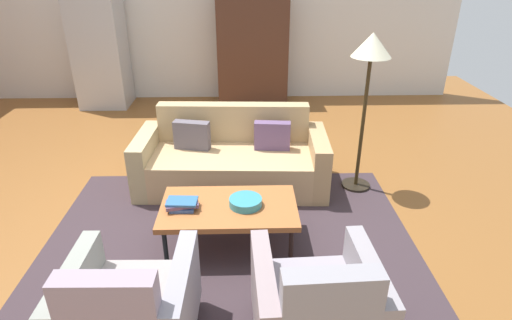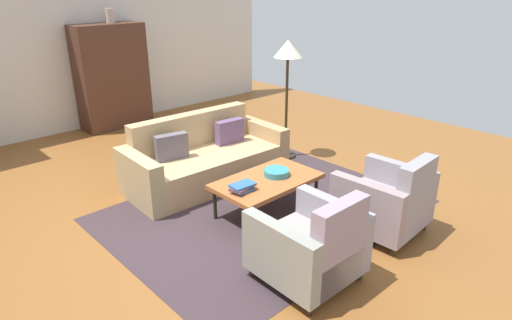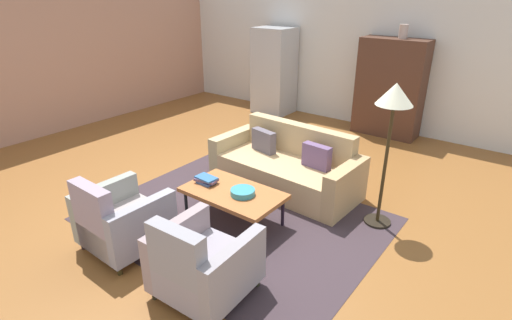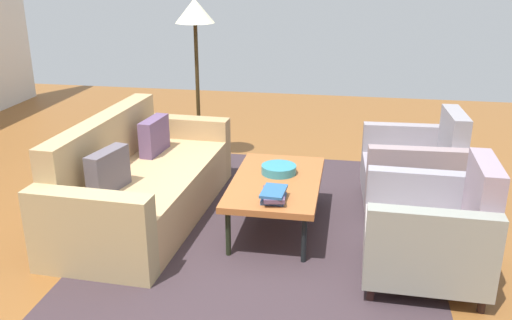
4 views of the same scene
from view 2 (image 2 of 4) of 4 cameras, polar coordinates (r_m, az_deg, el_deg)
name	(u,v)px [view 2 (image 2 of 4)]	position (r m, az deg, el deg)	size (l,w,h in m)	color
ground_plane	(204,209)	(5.18, -6.76, -6.38)	(10.59, 10.59, 0.00)	brown
wall_back	(54,50)	(8.21, -24.73, 12.83)	(8.83, 0.12, 2.80)	silver
area_rug	(264,210)	(5.12, 1.01, -6.48)	(3.40, 2.60, 0.01)	#3A2D32
couch	(204,160)	(5.79, -6.81, -0.01)	(2.14, 0.99, 0.86)	tan
coffee_table	(267,182)	(4.92, 1.45, -2.86)	(1.20, 0.70, 0.41)	black
armchair_left	(313,248)	(3.87, 7.38, -11.26)	(0.82, 0.82, 0.88)	#341E1D
armchair_right	(388,203)	(4.75, 16.76, -5.34)	(0.84, 0.84, 0.88)	#321B16
fruit_bowl	(276,172)	(4.99, 2.67, -1.62)	(0.29, 0.29, 0.07)	teal
book_stack	(243,187)	(4.62, -1.76, -3.55)	(0.30, 0.20, 0.08)	#375593
cabinet	(112,77)	(8.27, -18.17, 10.24)	(1.20, 0.51, 1.80)	#4B2C1F
vase_tall	(110,16)	(8.17, -18.39, 17.36)	(0.15, 0.15, 0.24)	#B9A094
floor_lamp	(288,60)	(6.28, 4.14, 12.83)	(0.40, 0.40, 1.72)	black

